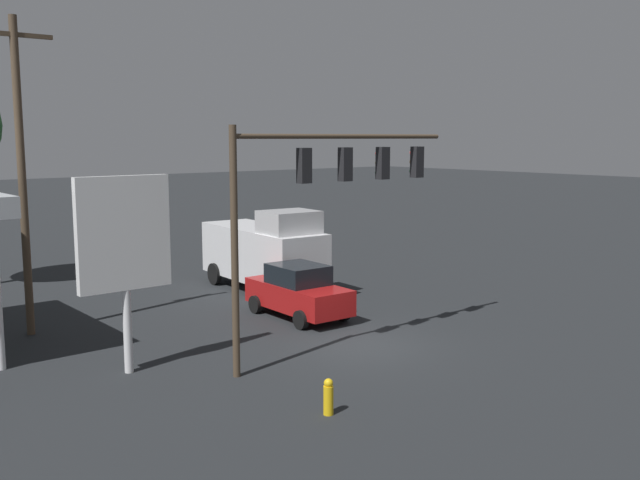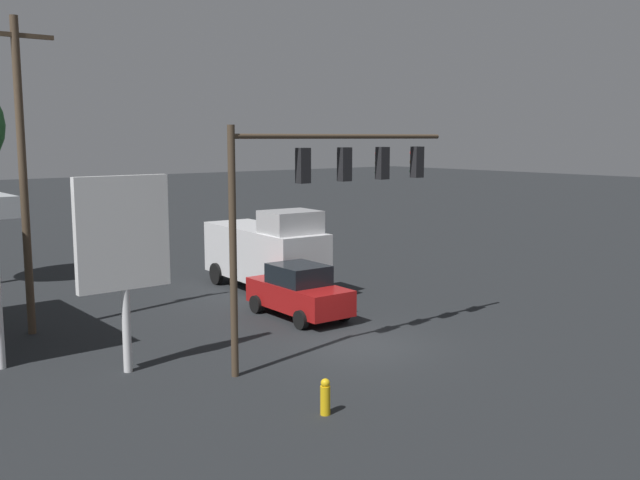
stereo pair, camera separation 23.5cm
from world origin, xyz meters
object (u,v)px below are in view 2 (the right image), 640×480
(price_sign, at_px, (123,239))
(sedan_waiting, at_px, (299,291))
(traffic_signal_assembly, at_px, (327,183))
(utility_pole, at_px, (23,170))
(delivery_truck, at_px, (266,251))
(fire_hydrant, at_px, (325,397))

(price_sign, distance_m, sedan_waiting, 8.14)
(traffic_signal_assembly, relative_size, utility_pole, 0.78)
(utility_pole, xyz_separation_m, delivery_truck, (-9.90, -0.63, -3.72))
(delivery_truck, xyz_separation_m, sedan_waiting, (1.64, 4.43, -0.74))
(price_sign, bearing_deg, utility_pole, -81.52)
(price_sign, relative_size, fire_hydrant, 6.20)
(utility_pole, distance_m, delivery_truck, 10.59)
(traffic_signal_assembly, bearing_deg, utility_pole, -51.70)
(price_sign, distance_m, delivery_truck, 11.23)
(utility_pole, height_order, fire_hydrant, utility_pole)
(price_sign, bearing_deg, sedan_waiting, -165.63)
(traffic_signal_assembly, height_order, price_sign, traffic_signal_assembly)
(price_sign, height_order, fire_hydrant, price_sign)
(sedan_waiting, bearing_deg, price_sign, -73.67)
(sedan_waiting, bearing_deg, delivery_truck, 161.62)
(sedan_waiting, relative_size, fire_hydrant, 5.07)
(traffic_signal_assembly, bearing_deg, price_sign, -22.01)
(price_sign, height_order, delivery_truck, price_sign)
(delivery_truck, height_order, fire_hydrant, delivery_truck)
(traffic_signal_assembly, height_order, utility_pole, utility_pole)
(price_sign, bearing_deg, fire_hydrant, 111.60)
(delivery_truck, xyz_separation_m, fire_hydrant, (6.73, 12.18, -1.26))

